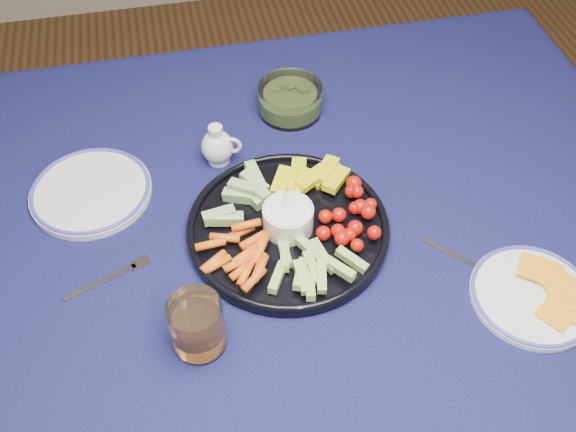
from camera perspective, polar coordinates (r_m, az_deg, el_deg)
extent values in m
plane|color=brown|center=(1.75, -4.23, -16.82)|extent=(4.00, 4.00, 0.00)
cylinder|color=#502A1A|center=(1.85, 15.48, 4.59)|extent=(0.07, 0.07, 0.70)
cube|color=#502A1A|center=(1.13, -6.27, -1.95)|extent=(1.60, 1.00, 0.04)
cube|color=#0D0F35|center=(1.12, -6.37, -1.21)|extent=(1.66, 1.06, 0.01)
cube|color=#0D0F35|center=(1.60, -8.60, 9.87)|extent=(1.66, 0.01, 0.30)
cylinder|color=black|center=(1.10, 0.00, -1.22)|extent=(0.34, 0.34, 0.02)
torus|color=black|center=(1.09, 0.00, -0.84)|extent=(0.35, 0.35, 0.01)
cylinder|color=silver|center=(1.07, 0.00, -0.18)|extent=(0.09, 0.09, 0.05)
cylinder|color=white|center=(1.06, 0.00, 0.49)|extent=(0.07, 0.07, 0.01)
cylinder|color=white|center=(1.23, -6.18, 5.07)|extent=(0.04, 0.04, 0.01)
ellipsoid|color=white|center=(1.20, -6.30, 6.12)|extent=(0.06, 0.06, 0.07)
cylinder|color=white|center=(1.18, -6.44, 7.37)|extent=(0.03, 0.03, 0.03)
torus|color=white|center=(1.19, -5.00, 6.28)|extent=(0.04, 0.02, 0.04)
torus|color=#3C45A9|center=(1.19, -6.39, 6.94)|extent=(0.03, 0.03, 0.00)
cylinder|color=silver|center=(1.31, 0.19, 10.33)|extent=(0.13, 0.13, 0.06)
cylinder|color=#547321|center=(1.31, 0.19, 9.97)|extent=(0.11, 0.11, 0.03)
cylinder|color=silver|center=(1.09, 20.88, -6.67)|extent=(0.19, 0.19, 0.01)
torus|color=#3C45A9|center=(1.08, 20.96, -6.49)|extent=(0.19, 0.19, 0.01)
cylinder|color=silver|center=(0.95, -8.08, -9.58)|extent=(0.08, 0.08, 0.10)
cylinder|color=orange|center=(0.97, -7.94, -10.23)|extent=(0.07, 0.07, 0.05)
cube|color=silver|center=(1.08, -16.33, -5.68)|extent=(0.12, 0.05, 0.00)
cube|color=silver|center=(1.09, -12.96, -4.12)|extent=(0.04, 0.03, 0.00)
cube|color=silver|center=(1.10, 14.65, -3.46)|extent=(0.09, 0.10, 0.00)
cube|color=silver|center=(1.10, 17.93, -5.14)|extent=(0.04, 0.04, 0.00)
cylinder|color=silver|center=(1.21, -17.09, 2.04)|extent=(0.22, 0.22, 0.01)
torus|color=#3C45A9|center=(1.20, -17.17, 2.29)|extent=(0.21, 0.21, 0.01)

